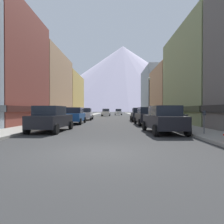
# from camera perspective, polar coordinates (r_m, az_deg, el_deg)

# --- Properties ---
(ground_plane) EXTENTS (400.00, 400.00, 0.00)m
(ground_plane) POSITION_cam_1_polar(r_m,az_deg,el_deg) (7.10, -4.52, -11.69)
(ground_plane) COLOR #313131
(sidewalk_left) EXTENTS (2.50, 100.00, 0.15)m
(sidewalk_left) POSITION_cam_1_polar(r_m,az_deg,el_deg) (42.50, -8.44, -1.31)
(sidewalk_left) COLOR gray
(sidewalk_left) RESTS_ON ground
(sidewalk_right) EXTENTS (2.50, 100.00, 0.15)m
(sidewalk_right) POSITION_cam_1_polar(r_m,az_deg,el_deg) (42.30, 8.51, -1.32)
(sidewalk_right) COLOR gray
(sidewalk_right) RESTS_ON ground
(storefront_left_2) EXTENTS (8.28, 13.00, 10.39)m
(storefront_left_2) POSITION_cam_1_polar(r_m,az_deg,el_deg) (33.40, -20.56, 6.63)
(storefront_left_2) COLOR tan
(storefront_left_2) RESTS_ON ground
(storefront_left_3) EXTENTS (9.20, 13.46, 9.52)m
(storefront_left_3) POSITION_cam_1_polar(r_m,az_deg,el_deg) (46.36, -14.91, 4.43)
(storefront_left_3) COLOR #D8B259
(storefront_left_3) RESTS_ON ground
(storefront_right_1) EXTENTS (9.15, 12.50, 10.41)m
(storefront_right_1) POSITION_cam_1_polar(r_m,az_deg,el_deg) (24.92, 28.13, 8.67)
(storefront_right_1) COLOR #8C9966
(storefront_right_1) RESTS_ON ground
(storefront_right_2) EXTENTS (7.56, 11.02, 8.77)m
(storefront_right_2) POSITION_cam_1_polar(r_m,az_deg,el_deg) (35.70, 18.04, 4.96)
(storefront_right_2) COLOR tan
(storefront_right_2) RESTS_ON ground
(storefront_right_3) EXTENTS (7.30, 12.81, 11.12)m
(storefront_right_3) POSITION_cam_1_polar(r_m,az_deg,el_deg) (47.46, 13.56, 5.29)
(storefront_right_3) COLOR #99A5B2
(storefront_right_3) RESTS_ON ground
(car_left_0) EXTENTS (2.25, 4.48, 1.78)m
(car_left_0) POSITION_cam_1_polar(r_m,az_deg,el_deg) (14.29, -17.28, -1.86)
(car_left_0) COLOR black
(car_left_0) RESTS_ON ground
(car_left_1) EXTENTS (2.12, 4.43, 1.78)m
(car_left_1) POSITION_cam_1_polar(r_m,az_deg,el_deg) (21.82, -10.88, -0.99)
(car_left_1) COLOR #19478C
(car_left_1) RESTS_ON ground
(car_left_2) EXTENTS (2.21, 4.47, 1.78)m
(car_left_2) POSITION_cam_1_polar(r_m,az_deg,el_deg) (29.80, -7.69, -0.55)
(car_left_2) COLOR silver
(car_left_2) RESTS_ON ground
(car_right_0) EXTENTS (2.23, 4.48, 1.78)m
(car_right_0) POSITION_cam_1_polar(r_m,az_deg,el_deg) (13.18, 14.72, -2.06)
(car_right_0) COLOR black
(car_right_0) RESTS_ON ground
(car_right_1) EXTENTS (2.14, 4.44, 1.78)m
(car_right_1) POSITION_cam_1_polar(r_m,az_deg,el_deg) (19.89, 10.01, -1.15)
(car_right_1) COLOR black
(car_right_1) RESTS_ON ground
(car_right_2) EXTENTS (2.13, 4.43, 1.78)m
(car_right_2) POSITION_cam_1_polar(r_m,az_deg,el_deg) (26.46, 7.73, -0.70)
(car_right_2) COLOR black
(car_right_2) RESTS_ON ground
(car_driving_0) EXTENTS (2.06, 4.40, 1.78)m
(car_driving_0) POSITION_cam_1_polar(r_m,az_deg,el_deg) (57.04, 1.86, 0.02)
(car_driving_0) COLOR silver
(car_driving_0) RESTS_ON ground
(car_driving_1) EXTENTS (2.06, 4.40, 1.78)m
(car_driving_1) POSITION_cam_1_polar(r_m,az_deg,el_deg) (48.37, -1.76, -0.09)
(car_driving_1) COLOR silver
(car_driving_1) RESTS_ON ground
(parking_meter_near) EXTENTS (0.14, 0.10, 1.33)m
(parking_meter_near) POSITION_cam_1_polar(r_m,az_deg,el_deg) (12.40, 25.17, -1.75)
(parking_meter_near) COLOR #595960
(parking_meter_near) RESTS_ON sidewalk_right
(trash_bin_right) EXTENTS (0.59, 0.59, 0.98)m
(trash_bin_right) POSITION_cam_1_polar(r_m,az_deg,el_deg) (17.20, 20.25, -2.31)
(trash_bin_right) COLOR #4C5156
(trash_bin_right) RESTS_ON sidewalk_right
(potted_plant_0) EXTENTS (0.59, 0.59, 0.91)m
(potted_plant_0) POSITION_cam_1_polar(r_m,az_deg,el_deg) (24.94, 15.65, -1.32)
(potted_plant_0) COLOR gray
(potted_plant_0) RESTS_ON sidewalk_right
(potted_plant_2) EXTENTS (0.74, 0.74, 1.10)m
(potted_plant_2) POSITION_cam_1_polar(r_m,az_deg,el_deg) (20.10, 19.31, -1.51)
(potted_plant_2) COLOR #4C4C51
(potted_plant_2) RESTS_ON sidewalk_right
(pedestrian_0) EXTENTS (0.36, 0.36, 1.74)m
(pedestrian_0) POSITION_cam_1_polar(r_m,az_deg,el_deg) (29.53, 11.83, -0.46)
(pedestrian_0) COLOR maroon
(pedestrian_0) RESTS_ON sidewalk_right
(pedestrian_1) EXTENTS (0.36, 0.36, 1.53)m
(pedestrian_1) POSITION_cam_1_polar(r_m,az_deg,el_deg) (20.17, -19.12, -1.29)
(pedestrian_1) COLOR maroon
(pedestrian_1) RESTS_ON sidewalk_left
(pedestrian_2) EXTENTS (0.36, 0.36, 1.69)m
(pedestrian_2) POSITION_cam_1_polar(r_m,az_deg,el_deg) (32.84, 10.72, -0.40)
(pedestrian_2) COLOR brown
(pedestrian_2) RESTS_ON sidewalk_right
(streetlamp_right) EXTENTS (0.36, 0.36, 5.86)m
(streetlamp_right) POSITION_cam_1_polar(r_m,az_deg,el_deg) (27.74, 10.70, 5.73)
(streetlamp_right) COLOR black
(streetlamp_right) RESTS_ON sidewalk_right
(mountain_backdrop) EXTENTS (237.64, 237.64, 87.71)m
(mountain_backdrop) POSITION_cam_1_polar(r_m,az_deg,el_deg) (270.45, 3.17, 9.64)
(mountain_backdrop) COLOR silver
(mountain_backdrop) RESTS_ON ground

